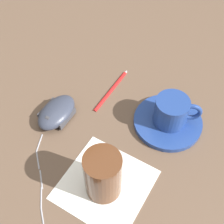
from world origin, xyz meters
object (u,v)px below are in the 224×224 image
Objects in this scene: saucer at (168,122)px; pen at (112,89)px; coffee_cup at (172,111)px; computer_mouse at (57,112)px; drinking_glass at (103,175)px.

saucer reaches higher than pen.
coffee_cup reaches higher than pen.
computer_mouse reaches higher than pen.
coffee_cup is 0.63× the size of pen.
pen is (-0.06, 0.16, -0.04)m from coffee_cup.
computer_mouse is (-0.21, 0.15, -0.03)m from coffee_cup.
saucer is 1.07× the size of pen.
saucer is at bearing 15.05° from drinking_glass.
computer_mouse is at bearing 143.12° from saucer.
saucer is 0.04m from coffee_cup.
computer_mouse is 0.15m from pen.
saucer is at bearing -71.37° from pen.
pen is (-0.05, 0.15, -0.00)m from saucer.
pen is at bearing 109.75° from coffee_cup.
drinking_glass is at bearing -90.61° from computer_mouse.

